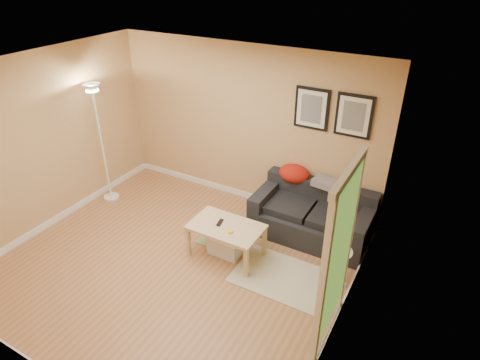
{
  "coord_description": "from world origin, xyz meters",
  "views": [
    {
      "loc": [
        2.89,
        -3.32,
        3.75
      ],
      "look_at": [
        0.55,
        0.85,
        1.05
      ],
      "focal_mm": 30.57,
      "sensor_mm": 36.0,
      "label": 1
    }
  ],
  "objects": [
    {
      "name": "floor",
      "position": [
        0.0,
        0.0,
        0.0
      ],
      "size": [
        4.5,
        4.5,
        0.0
      ],
      "primitive_type": "plane",
      "color": "#B3704D",
      "rests_on": "ground"
    },
    {
      "name": "ceiling",
      "position": [
        0.0,
        0.0,
        2.6
      ],
      "size": [
        4.5,
        4.5,
        0.0
      ],
      "primitive_type": "plane",
      "rotation": [
        3.14,
        0.0,
        0.0
      ],
      "color": "white",
      "rests_on": "wall_back"
    },
    {
      "name": "wall_back",
      "position": [
        0.0,
        2.0,
        1.3
      ],
      "size": [
        4.5,
        0.0,
        4.5
      ],
      "primitive_type": "plane",
      "rotation": [
        1.57,
        0.0,
        0.0
      ],
      "color": "tan",
      "rests_on": "ground"
    },
    {
      "name": "wall_front",
      "position": [
        0.0,
        -2.0,
        1.3
      ],
      "size": [
        4.5,
        0.0,
        4.5
      ],
      "primitive_type": "plane",
      "rotation": [
        -1.57,
        0.0,
        0.0
      ],
      "color": "tan",
      "rests_on": "ground"
    },
    {
      "name": "wall_left",
      "position": [
        -2.25,
        0.0,
        1.3
      ],
      "size": [
        0.0,
        4.0,
        4.0
      ],
      "primitive_type": "plane",
      "rotation": [
        1.57,
        0.0,
        1.57
      ],
      "color": "tan",
      "rests_on": "ground"
    },
    {
      "name": "wall_right",
      "position": [
        2.25,
        0.0,
        1.3
      ],
      "size": [
        0.0,
        4.0,
        4.0
      ],
      "primitive_type": "plane",
      "rotation": [
        1.57,
        0.0,
        -1.57
      ],
      "color": "tan",
      "rests_on": "ground"
    },
    {
      "name": "baseboard_back",
      "position": [
        0.0,
        1.99,
        0.05
      ],
      "size": [
        4.5,
        0.02,
        0.1
      ],
      "primitive_type": "cube",
      "color": "white",
      "rests_on": "ground"
    },
    {
      "name": "baseboard_left",
      "position": [
        -2.24,
        0.0,
        0.05
      ],
      "size": [
        0.02,
        4.0,
        0.1
      ],
      "primitive_type": "cube",
      "color": "white",
      "rests_on": "ground"
    },
    {
      "name": "baseboard_right",
      "position": [
        2.24,
        0.0,
        0.05
      ],
      "size": [
        0.02,
        4.0,
        0.1
      ],
      "primitive_type": "cube",
      "color": "white",
      "rests_on": "ground"
    },
    {
      "name": "sofa",
      "position": [
        1.38,
        1.53,
        0.38
      ],
      "size": [
        1.7,
        0.9,
        0.75
      ],
      "primitive_type": null,
      "color": "black",
      "rests_on": "ground"
    },
    {
      "name": "red_throw",
      "position": [
        0.93,
        1.86,
        0.77
      ],
      "size": [
        0.48,
        0.36,
        0.28
      ],
      "primitive_type": null,
      "color": "red",
      "rests_on": "sofa"
    },
    {
      "name": "plaid_throw",
      "position": [
        1.48,
        1.8,
        0.78
      ],
      "size": [
        0.45,
        0.32,
        0.1
      ],
      "primitive_type": null,
      "rotation": [
        0.0,
        0.0,
        -0.14
      ],
      "color": "tan",
      "rests_on": "sofa"
    },
    {
      "name": "framed_print_left",
      "position": [
        1.08,
        1.98,
        1.8
      ],
      "size": [
        0.5,
        0.04,
        0.6
      ],
      "primitive_type": null,
      "color": "black",
      "rests_on": "wall_back"
    },
    {
      "name": "framed_print_right",
      "position": [
        1.68,
        1.98,
        1.8
      ],
      "size": [
        0.5,
        0.04,
        0.6
      ],
      "primitive_type": null,
      "color": "black",
      "rests_on": "wall_back"
    },
    {
      "name": "area_rug",
      "position": [
        1.39,
        0.48,
        0.01
      ],
      "size": [
        1.25,
        0.85,
        0.01
      ],
      "primitive_type": "cube",
      "color": "beige",
      "rests_on": "ground"
    },
    {
      "name": "green_runner",
      "position": [
        0.31,
        0.76,
        0.01
      ],
      "size": [
        0.7,
        0.5,
        0.01
      ],
      "primitive_type": "cube",
      "color": "#668C4C",
      "rests_on": "ground"
    },
    {
      "name": "coffee_table",
      "position": [
        0.52,
        0.51,
        0.25
      ],
      "size": [
        1.14,
        0.93,
        0.49
      ],
      "primitive_type": null,
      "rotation": [
        0.0,
        0.0,
        -0.38
      ],
      "color": "#E3BB8A",
      "rests_on": "ground"
    },
    {
      "name": "remote_control",
      "position": [
        0.42,
        0.53,
        0.5
      ],
      "size": [
        0.08,
        0.17,
        0.02
      ],
      "primitive_type": "cube",
      "rotation": [
        0.0,
        0.0,
        0.2
      ],
      "color": "black",
      "rests_on": "coffee_table"
    },
    {
      "name": "tape_roll",
      "position": [
        0.65,
        0.41,
        0.51
      ],
      "size": [
        0.07,
        0.07,
        0.03
      ],
      "primitive_type": "cylinder",
      "color": "yellow",
      "rests_on": "coffee_table"
    },
    {
      "name": "storage_bin",
      "position": [
        0.49,
        0.56,
        0.14
      ],
      "size": [
        0.47,
        0.34,
        0.29
      ],
      "primitive_type": null,
      "color": "white",
      "rests_on": "ground"
    },
    {
      "name": "side_table",
      "position": [
        2.02,
        0.73,
        0.26
      ],
      "size": [
        0.34,
        0.34,
        0.52
      ],
      "primitive_type": null,
      "color": "white",
      "rests_on": "ground"
    },
    {
      "name": "book_stack",
      "position": [
        2.03,
        0.72,
        0.55
      ],
      "size": [
        0.19,
        0.24,
        0.07
      ],
      "primitive_type": null,
      "rotation": [
        0.0,
        0.0,
        0.14
      ],
      "color": "navy",
      "rests_on": "side_table"
    },
    {
      "name": "floor_lamp",
      "position": [
        -2.0,
        0.84,
        0.95
      ],
      "size": [
        0.26,
        0.26,
        2.01
      ],
      "primitive_type": null,
      "color": "white",
      "rests_on": "ground"
    },
    {
      "name": "doorway",
      "position": [
        2.2,
        -0.15,
        1.02
      ],
      "size": [
        0.12,
        1.01,
        2.13
      ],
      "primitive_type": null,
      "color": "white",
      "rests_on": "ground"
    }
  ]
}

